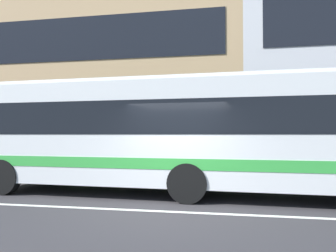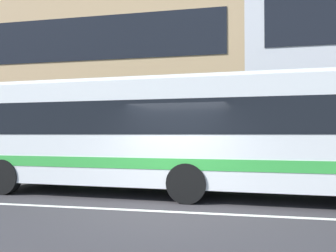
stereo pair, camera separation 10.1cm
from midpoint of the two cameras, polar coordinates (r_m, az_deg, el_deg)
The scene contains 5 objects.
ground_plane at distance 7.48m, azimuth -0.26°, elevation -14.70°, with size 160.00×160.00×0.00m, color #322F32.
lane_centre_line at distance 7.48m, azimuth -0.26°, elevation -14.67°, with size 60.00×0.16×0.01m, color silver.
hedge_row_far at distance 13.11m, azimuth -3.69°, elevation -6.85°, with size 12.17×1.10×0.96m, color #3C6B35.
apartment_block_left at distance 24.15m, azimuth -14.04°, elevation 8.58°, with size 21.16×10.73×11.81m.
transit_bus at distance 9.43m, azimuth 0.08°, elevation -0.99°, with size 11.34×3.01×3.25m.
Camera 1 is at (1.32, -7.17, 1.71)m, focal length 35.03 mm.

